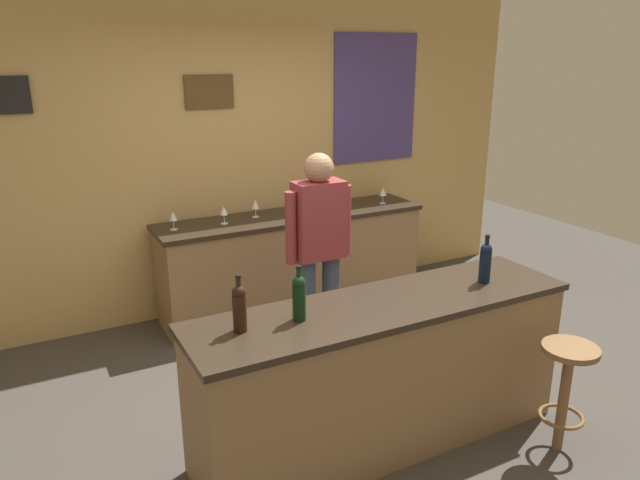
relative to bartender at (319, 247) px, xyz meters
name	(u,v)px	position (x,y,z in m)	size (l,w,h in m)	color
ground_plane	(347,407)	(-0.12, -0.62, -0.94)	(10.00, 10.00, 0.00)	#423D38
back_wall	(235,154)	(-0.09, 1.41, 0.48)	(6.00, 0.09, 2.80)	tan
bar_counter	(382,374)	(-0.12, -1.02, -0.47)	(2.32, 0.60, 0.92)	olive
side_counter	(293,262)	(0.28, 1.03, -0.48)	(2.45, 0.56, 0.90)	olive
bartender	(319,247)	(0.00, 0.00, 0.00)	(0.52, 0.21, 1.62)	#384766
bar_stool	(566,381)	(0.78, -1.59, -0.48)	(0.32, 0.32, 0.68)	brown
wine_bottle_a	(239,306)	(-0.97, -0.97, 0.12)	(0.07, 0.07, 0.31)	black
wine_bottle_b	(299,296)	(-0.65, -0.99, 0.12)	(0.07, 0.07, 0.31)	black
wine_bottle_c	(485,261)	(0.60, -1.05, 0.12)	(0.07, 0.07, 0.31)	black
wine_glass_a	(173,217)	(-0.78, 1.05, 0.07)	(0.07, 0.07, 0.16)	silver
wine_glass_b	(224,211)	(-0.36, 1.03, 0.07)	(0.07, 0.07, 0.16)	silver
wine_glass_c	(255,205)	(-0.04, 1.10, 0.07)	(0.07, 0.07, 0.16)	silver
wine_glass_d	(320,197)	(0.59, 1.10, 0.07)	(0.07, 0.07, 0.16)	silver
wine_glass_e	(383,192)	(1.21, 0.98, 0.07)	(0.07, 0.07, 0.16)	silver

